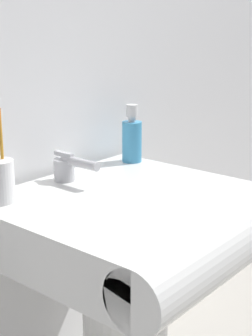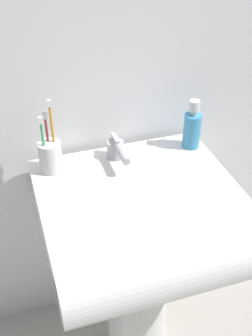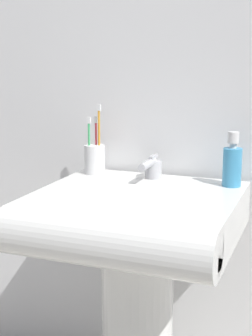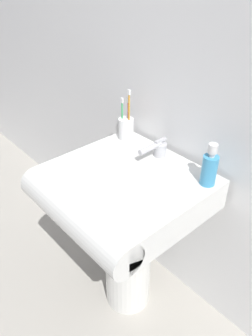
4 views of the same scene
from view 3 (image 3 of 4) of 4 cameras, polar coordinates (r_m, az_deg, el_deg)
The scene contains 6 objects.
wall_back at distance 1.64m, azimuth 4.92°, elevation 16.12°, with size 5.00×0.05×2.40m, color white.
sink_pedestal at distance 1.57m, azimuth 1.24°, elevation -17.75°, with size 0.20×0.20×0.60m, color white.
sink_basin at distance 1.39m, azimuth 0.62°, elevation -5.64°, with size 0.54×0.54×0.12m.
faucet at distance 1.56m, azimuth 2.88°, elevation 0.03°, with size 0.05×0.14×0.07m.
toothbrush_cup at distance 1.63m, azimuth -3.49°, elevation 1.12°, with size 0.07×0.07×0.22m.
soap_bottle at distance 1.50m, azimuth 11.69°, elevation 0.42°, with size 0.05×0.05×0.16m.
Camera 3 is at (0.46, -1.28, 1.09)m, focal length 55.00 mm.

